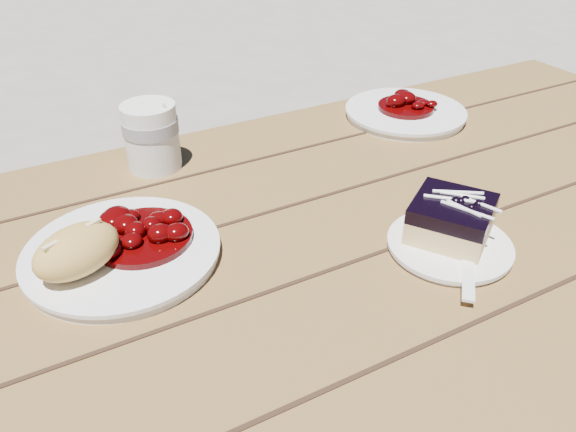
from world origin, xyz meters
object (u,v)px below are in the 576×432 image
blueberry_cake (451,218)px  second_plate (405,113)px  bread_roll (77,251)px  dessert_plate (449,246)px  picnic_table (249,342)px  coffee_cup (152,137)px  main_plate (123,253)px

blueberry_cake → second_plate: (0.22, 0.37, -0.03)m
blueberry_cake → second_plate: bearing=25.4°
bread_roll → dessert_plate: size_ratio=0.70×
bread_roll → dessert_plate: (0.45, -0.17, -0.04)m
dessert_plate → second_plate: size_ratio=0.69×
picnic_table → coffee_cup: (-0.03, 0.30, 0.22)m
main_plate → bread_roll: bread_roll is taller
blueberry_cake → coffee_cup: 0.50m
main_plate → bread_roll: size_ratio=2.23×
picnic_table → dessert_plate: (0.25, -0.12, 0.17)m
blueberry_cake → second_plate: 0.43m
main_plate → blueberry_cake: bearing=-23.4°
picnic_table → bread_roll: bearing=165.2°
coffee_cup → second_plate: (0.50, -0.04, -0.05)m
picnic_table → bread_roll: 0.29m
picnic_table → second_plate: size_ratio=8.56×
picnic_table → blueberry_cake: bearing=-21.5°
picnic_table → bread_roll: size_ratio=17.82×
bread_roll → second_plate: size_ratio=0.48×
picnic_table → dessert_plate: 0.32m
main_plate → coffee_cup: bearing=63.2°
main_plate → dessert_plate: (0.39, -0.19, -0.00)m
bread_roll → coffee_cup: (0.17, 0.25, 0.01)m
coffee_cup → bread_roll: bearing=-124.4°
main_plate → second_plate: (0.62, 0.19, 0.00)m
picnic_table → main_plate: (-0.14, 0.07, 0.17)m
bread_roll → second_plate: 0.71m
picnic_table → main_plate: 0.23m
main_plate → bread_roll: bearing=-160.0°
bread_roll → blueberry_cake: size_ratio=0.80×
blueberry_cake → dessert_plate: bearing=-157.6°
picnic_table → coffee_cup: coffee_cup is taller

